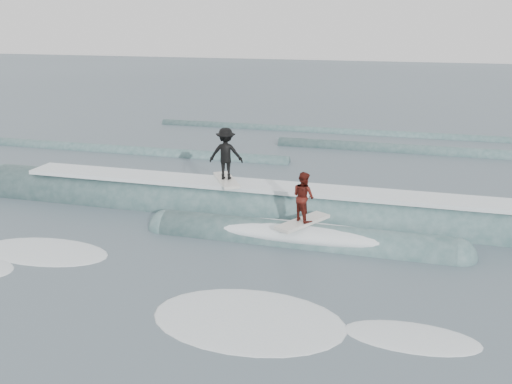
# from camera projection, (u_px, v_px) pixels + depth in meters

# --- Properties ---
(ground) EXTENTS (160.00, 160.00, 0.00)m
(ground) POSITION_uv_depth(u_px,v_px,m) (191.00, 304.00, 13.75)
(ground) COLOR #394954
(ground) RESTS_ON ground
(breaking_wave) EXTENTS (23.21, 3.79, 2.02)m
(breaking_wave) POSITION_uv_depth(u_px,v_px,m) (271.00, 218.00, 19.50)
(breaking_wave) COLOR #355759
(breaking_wave) RESTS_ON ground
(surfer_black) EXTENTS (1.49, 2.00, 1.91)m
(surfer_black) POSITION_uv_depth(u_px,v_px,m) (226.00, 155.00, 19.77)
(surfer_black) COLOR silver
(surfer_black) RESTS_ON ground
(surfer_red) EXTENTS (1.44, 2.02, 1.62)m
(surfer_red) POSITION_uv_depth(u_px,v_px,m) (303.00, 200.00, 17.11)
(surfer_red) COLOR silver
(surfer_red) RESTS_ON ground
(whitewater) EXTENTS (13.76, 8.93, 0.10)m
(whitewater) POSITION_uv_depth(u_px,v_px,m) (173.00, 326.00, 12.77)
(whitewater) COLOR white
(whitewater) RESTS_ON ground
(far_swells) EXTENTS (42.57, 8.65, 0.80)m
(far_swells) POSITION_uv_depth(u_px,v_px,m) (317.00, 148.00, 29.98)
(far_swells) COLOR #355759
(far_swells) RESTS_ON ground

